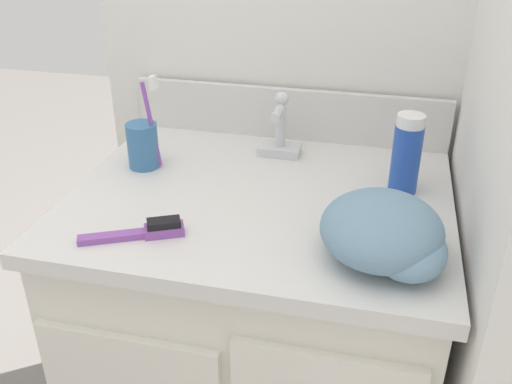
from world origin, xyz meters
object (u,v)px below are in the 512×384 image
(toothbrush_cup, at_px, (143,144))
(hairbrush, at_px, (147,231))
(hand_towel, at_px, (387,233))
(shaving_cream_can, at_px, (406,154))

(toothbrush_cup, distance_m, hairbrush, 0.28)
(hairbrush, height_order, hand_towel, hand_towel)
(shaving_cream_can, bearing_deg, hand_towel, -95.45)
(hairbrush, bearing_deg, shaving_cream_can, 7.35)
(hairbrush, xyz_separation_m, hand_towel, (0.39, 0.03, 0.04))
(shaving_cream_can, distance_m, hairbrush, 0.50)
(hand_towel, bearing_deg, toothbrush_cup, 155.99)
(toothbrush_cup, xyz_separation_m, hairbrush, (0.11, -0.25, -0.04))
(hairbrush, distance_m, hand_towel, 0.39)
(toothbrush_cup, height_order, hand_towel, toothbrush_cup)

